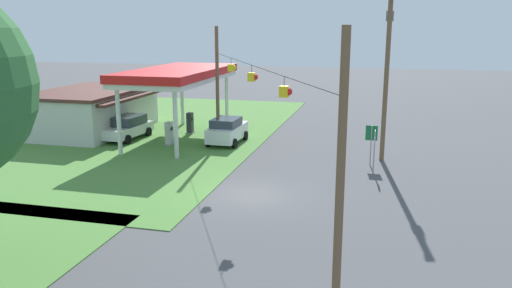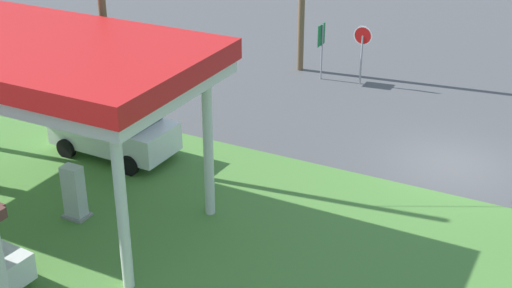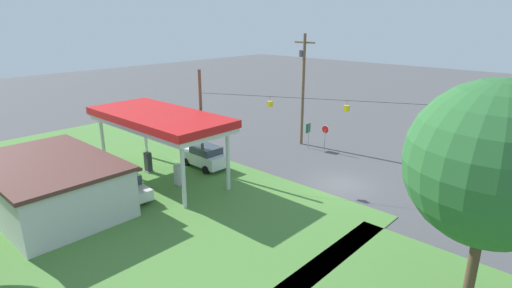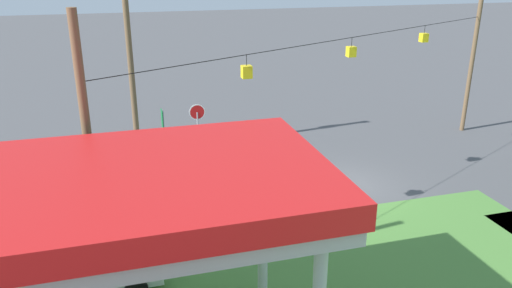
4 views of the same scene
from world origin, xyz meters
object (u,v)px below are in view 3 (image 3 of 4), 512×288
Objects in this scene: gas_station_store at (50,185)px; stop_sign_roadside at (325,132)px; gas_station_canopy at (159,120)px; car_at_pumps_front at (205,156)px; tree_west_verge at (492,164)px; car_at_pumps_rear at (124,185)px; fuel_pump_near at (178,176)px; utility_pole_main at (303,84)px; route_sign at (308,131)px; fuel_pump_far at (148,163)px.

stop_sign_roadside is at bearing -106.26° from gas_station_store.
gas_station_canopy reaches higher than car_at_pumps_front.
car_at_pumps_front is (-0.52, -3.77, -3.69)m from gas_station_canopy.
car_at_pumps_rear is at bearing 12.64° from tree_west_verge.
fuel_pump_near is at bearing -103.98° from stop_sign_roadside.
fuel_pump_near is at bearing 88.16° from utility_pole_main.
route_sign is (-3.20, -9.96, 0.75)m from car_at_pumps_front.
car_at_pumps_front is (-1.41, -11.56, -0.70)m from gas_station_store.
fuel_pump_near is at bearing 82.74° from route_sign.
utility_pole_main is at bearing 171.64° from stop_sign_roadside.
route_sign is 22.41m from tree_west_verge.
car_at_pumps_rear reaches higher than fuel_pump_far.
gas_station_canopy is 14.65m from utility_pole_main.
car_at_pumps_front is at bearing 72.18° from route_sign.
fuel_pump_near is at bearing 180.00° from fuel_pump_far.
utility_pole_main is at bearing -91.84° from fuel_pump_near.
utility_pole_main is at bearing 89.13° from car_at_pumps_rear.
gas_station_canopy is at bearing 107.44° from car_at_pumps_rear.
utility_pole_main is at bearing -98.53° from gas_station_store.
route_sign is (-2.82, -17.50, 0.82)m from car_at_pumps_rear.
fuel_pump_far is 24.09m from tree_west_verge.
stop_sign_roadside reaches higher than car_at_pumps_front.
fuel_pump_far is 0.68× the size of route_sign.
gas_station_canopy is 2.52× the size of car_at_pumps_rear.
fuel_pump_far is (1.97, -0.00, -3.88)m from gas_station_canopy.
route_sign is 0.23× the size of utility_pole_main.
gas_station_canopy reaches higher than fuel_pump_near.
stop_sign_roadside reaches higher than fuel_pump_far.
gas_station_canopy is at bearing 74.84° from route_sign.
utility_pole_main is (-1.92, -10.63, 4.88)m from car_at_pumps_front.
gas_station_store is at bearing 77.90° from route_sign.
tree_west_verge is (-23.42, -0.84, 5.58)m from fuel_pump_far.
gas_station_canopy is 1.15× the size of gas_station_store.
fuel_pump_far is at bearing -118.00° from stop_sign_roadside.
route_sign reaches higher than fuel_pump_near.
car_at_pumps_rear is 0.45× the size of utility_pole_main.
route_sign is at bearing -36.05° from tree_west_verge.
fuel_pump_far is 0.39× the size of car_at_pumps_front.
car_at_pumps_front is 11.34m from stop_sign_roadside.
gas_station_store reaches higher than fuel_pump_far.
fuel_pump_near is at bearing 78.12° from car_at_pumps_rear.
car_at_pumps_front is 21.81m from tree_west_verge.
tree_west_verge reaches higher than fuel_pump_far.
utility_pole_main is (-4.41, -14.40, 5.06)m from fuel_pump_far.
utility_pole_main is 23.35m from tree_west_verge.
gas_station_canopy is at bearing -111.32° from stop_sign_roadside.
tree_west_verge is at bearing -158.89° from gas_station_store.
car_at_pumps_front is at bearing -68.93° from fuel_pump_near.
stop_sign_roadside is 5.05m from utility_pole_main.
tree_west_verge reaches higher than gas_station_store.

